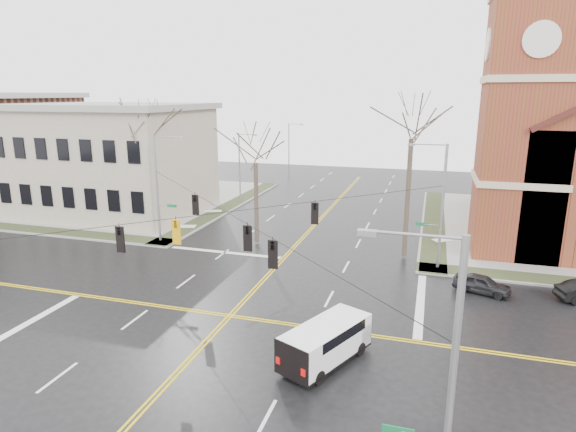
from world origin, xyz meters
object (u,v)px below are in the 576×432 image
(signal_pole_se, at_px, (445,386))
(signal_pole_nw, at_px, (159,186))
(signal_pole_ne, at_px, (440,203))
(streetlight_north_a, at_px, (241,165))
(tree_nw_far, at_px, (149,131))
(tree_ne, at_px, (412,131))
(tree_nw_near, at_px, (256,158))
(parked_car_a, at_px, (482,284))
(streetlight_north_b, at_px, (290,147))
(cargo_van, at_px, (328,339))

(signal_pole_se, bearing_deg, signal_pole_nw, 134.55)
(signal_pole_ne, relative_size, streetlight_north_a, 1.12)
(tree_nw_far, xyz_separation_m, tree_ne, (22.37, -0.51, 0.58))
(tree_nw_near, height_order, tree_ne, tree_ne)
(signal_pole_nw, relative_size, signal_pole_se, 1.00)
(signal_pole_ne, xyz_separation_m, signal_pole_se, (0.00, -23.00, 0.00))
(signal_pole_nw, xyz_separation_m, parked_car_a, (25.54, -3.71, -4.35))
(signal_pole_se, distance_m, streetlight_north_a, 45.20)
(streetlight_north_b, bearing_deg, streetlight_north_a, -90.00)
(cargo_van, bearing_deg, tree_nw_far, 164.20)
(signal_pole_se, relative_size, streetlight_north_b, 1.12)
(signal_pole_nw, relative_size, parked_car_a, 2.55)
(signal_pole_ne, distance_m, tree_nw_near, 15.00)
(signal_pole_se, relative_size, streetlight_north_a, 1.12)
(streetlight_north_a, height_order, tree_nw_far, tree_nw_far)
(streetlight_north_a, xyz_separation_m, tree_nw_far, (-2.73, -14.11, 4.80))
(cargo_van, xyz_separation_m, tree_nw_near, (-9.78, 16.56, 6.25))
(tree_nw_near, distance_m, tree_ne, 12.57)
(signal_pole_ne, bearing_deg, cargo_van, -108.53)
(tree_nw_far, bearing_deg, cargo_van, -40.53)
(signal_pole_nw, distance_m, streetlight_north_a, 16.52)
(signal_pole_ne, xyz_separation_m, streetlight_north_b, (-21.97, 36.50, -0.48))
(streetlight_north_b, distance_m, parked_car_a, 47.44)
(tree_nw_far, height_order, tree_nw_near, tree_nw_far)
(signal_pole_ne, height_order, tree_nw_near, tree_nw_near)
(tree_nw_far, bearing_deg, tree_ne, -1.31)
(tree_nw_far, bearing_deg, streetlight_north_a, 79.04)
(signal_pole_ne, height_order, signal_pole_se, same)
(tree_ne, bearing_deg, signal_pole_ne, -38.80)
(parked_car_a, distance_m, tree_nw_near, 19.67)
(cargo_van, relative_size, tree_nw_far, 0.42)
(tree_nw_near, bearing_deg, streetlight_north_b, 101.97)
(signal_pole_se, bearing_deg, streetlight_north_a, 119.09)
(cargo_van, distance_m, tree_nw_far, 27.32)
(signal_pole_se, distance_m, cargo_van, 10.47)
(signal_pole_ne, relative_size, tree_ne, 0.66)
(signal_pole_nw, xyz_separation_m, streetlight_north_a, (0.67, 16.50, -0.48))
(signal_pole_se, relative_size, parked_car_a, 2.55)
(tree_nw_far, bearing_deg, signal_pole_nw, -49.16)
(signal_pole_nw, distance_m, tree_nw_near, 8.58)
(signal_pole_nw, xyz_separation_m, tree_nw_near, (7.98, 2.00, 2.44))
(streetlight_north_b, bearing_deg, signal_pole_ne, -58.95)
(signal_pole_se, height_order, parked_car_a, signal_pole_se)
(signal_pole_ne, height_order, signal_pole_nw, same)
(streetlight_north_b, distance_m, tree_ne, 40.17)
(signal_pole_se, xyz_separation_m, tree_ne, (-2.33, 24.88, 4.90))
(streetlight_north_a, relative_size, tree_nw_far, 0.62)
(signal_pole_nw, relative_size, tree_ne, 0.66)
(tree_nw_near, bearing_deg, signal_pole_nw, -165.95)
(streetlight_north_b, bearing_deg, tree_nw_near, -78.03)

